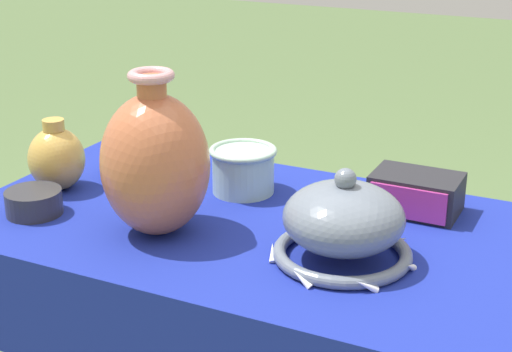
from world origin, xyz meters
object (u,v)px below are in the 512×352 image
vase_tall_bulbous (155,163)px  cup_wide_celadon (243,168)px  bowl_shallow_teal (140,157)px  vase_dome_bell (343,225)px  mosaic_tile_box (416,193)px  jar_round_ochre (57,158)px  pot_squat_charcoal (34,202)px

vase_tall_bulbous → cup_wide_celadon: 0.25m
cup_wide_celadon → bowl_shallow_teal: 0.24m
vase_dome_bell → mosaic_tile_box: (0.05, 0.25, -0.02)m
vase_tall_bulbous → jar_round_ochre: 0.31m
cup_wide_celadon → bowl_shallow_teal: cup_wide_celadon is taller
vase_tall_bulbous → vase_dome_bell: vase_tall_bulbous is taller
vase_tall_bulbous → jar_round_ochre: size_ratio=2.00×
vase_tall_bulbous → bowl_shallow_teal: (-0.19, 0.23, -0.09)m
vase_tall_bulbous → jar_round_ochre: (-0.29, 0.09, -0.06)m
mosaic_tile_box → cup_wide_celadon: cup_wide_celadon is taller
cup_wide_celadon → bowl_shallow_teal: (-0.24, -0.00, -0.01)m
jar_round_ochre → bowl_shallow_teal: bearing=55.7°
bowl_shallow_teal → vase_tall_bulbous: bearing=-50.4°
pot_squat_charcoal → cup_wide_celadon: cup_wide_celadon is taller
mosaic_tile_box → pot_squat_charcoal: 0.71m
mosaic_tile_box → jar_round_ochre: bearing=-163.1°
vase_dome_bell → mosaic_tile_box: 0.25m
vase_dome_bell → jar_round_ochre: bearing=175.7°
vase_dome_bell → pot_squat_charcoal: 0.59m
cup_wide_celadon → jar_round_ochre: bearing=-156.6°
vase_tall_bulbous → jar_round_ochre: vase_tall_bulbous is taller
mosaic_tile_box → bowl_shallow_teal: (-0.58, -0.05, -0.00)m
pot_squat_charcoal → jar_round_ochre: bearing=108.8°
bowl_shallow_teal → jar_round_ochre: bearing=-124.3°
vase_tall_bulbous → vase_dome_bell: size_ratio=1.19×
pot_squat_charcoal → cup_wide_celadon: (0.30, 0.27, 0.03)m
vase_tall_bulbous → cup_wide_celadon: size_ratio=2.16×
vase_dome_bell → pot_squat_charcoal: (-0.58, -0.07, -0.04)m
jar_round_ochre → bowl_shallow_teal: jar_round_ochre is taller
vase_tall_bulbous → mosaic_tile_box: bearing=36.7°
mosaic_tile_box → pot_squat_charcoal: (-0.64, -0.32, -0.01)m
pot_squat_charcoal → vase_dome_bell: bearing=7.3°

